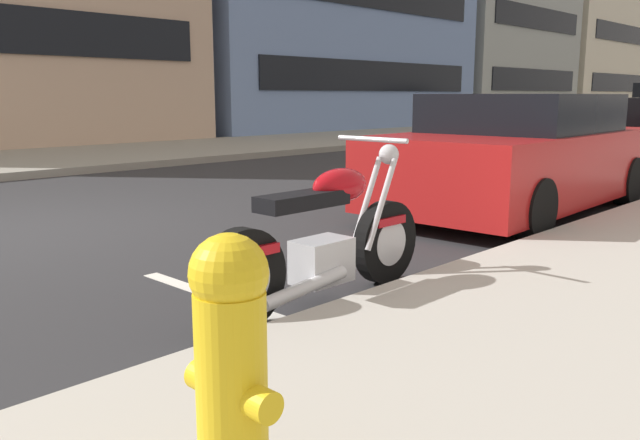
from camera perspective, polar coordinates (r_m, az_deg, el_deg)
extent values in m
plane|color=#28282B|center=(7.59, -24.66, -0.80)|extent=(260.00, 260.00, 0.00)
cube|color=gray|center=(20.11, 0.86, 7.03)|extent=(120.00, 5.00, 0.14)
cube|color=silver|center=(4.51, -7.16, -7.30)|extent=(0.12, 2.20, 0.01)
cylinder|color=black|center=(4.94, 5.74, -1.93)|extent=(0.63, 0.11, 0.63)
cylinder|color=silver|center=(4.94, 5.74, -1.93)|extent=(0.34, 0.12, 0.34)
cylinder|color=black|center=(3.97, -6.81, -5.14)|extent=(0.63, 0.11, 0.63)
cylinder|color=silver|center=(3.97, -6.81, -5.14)|extent=(0.34, 0.12, 0.34)
cube|color=silver|center=(4.43, 0.16, -3.57)|extent=(0.40, 0.26, 0.30)
cube|color=black|center=(4.22, -1.52, 1.73)|extent=(0.68, 0.22, 0.10)
ellipsoid|color=#B20C14|center=(4.47, 1.76, 3.01)|extent=(0.48, 0.24, 0.24)
cube|color=#B20C14|center=(3.96, -6.31, -2.61)|extent=(0.36, 0.18, 0.06)
cube|color=#B20C14|center=(4.89, 5.63, 0.00)|extent=(0.32, 0.16, 0.06)
cylinder|color=silver|center=(4.81, 4.07, 1.57)|extent=(0.34, 0.04, 0.65)
cylinder|color=silver|center=(4.73, 5.38, 1.38)|extent=(0.34, 0.04, 0.65)
cylinder|color=silver|center=(4.69, 4.56, 7.04)|extent=(0.04, 0.62, 0.04)
sphere|color=silver|center=(4.86, 6.03, 5.73)|extent=(0.15, 0.15, 0.15)
cylinder|color=silver|center=(4.16, -1.29, -5.90)|extent=(0.71, 0.09, 0.16)
cube|color=#AD1919|center=(8.30, 16.88, 4.59)|extent=(4.37, 2.03, 0.81)
cube|color=black|center=(8.32, 17.29, 8.92)|extent=(2.22, 1.80, 0.45)
cylinder|color=black|center=(9.97, 15.81, 4.14)|extent=(0.63, 0.24, 0.62)
cylinder|color=black|center=(9.36, 25.26, 3.10)|extent=(0.63, 0.24, 0.62)
cylinder|color=black|center=(7.54, 6.25, 2.45)|extent=(0.63, 0.24, 0.62)
cylinder|color=black|center=(6.70, 18.23, 0.92)|extent=(0.63, 0.24, 0.62)
cylinder|color=black|center=(12.16, 21.82, 4.91)|extent=(0.63, 0.24, 0.62)
cylinder|color=black|center=(31.29, 25.73, 7.90)|extent=(0.32, 0.78, 0.76)
cylinder|color=gold|center=(2.09, -7.67, -15.34)|extent=(0.22, 0.22, 0.69)
sphere|color=gold|center=(1.94, -7.97, -4.61)|extent=(0.24, 0.24, 0.24)
cylinder|color=gold|center=(2.17, -10.06, -13.30)|extent=(0.10, 0.08, 0.10)
cylinder|color=gold|center=(1.97, -5.06, -15.77)|extent=(0.10, 0.08, 0.10)
cube|color=black|center=(17.39, -23.89, 14.89)|extent=(8.94, 0.06, 1.10)
cube|color=#6B84B2|center=(28.66, -2.34, 17.65)|extent=(14.03, 9.03, 9.62)
cube|color=black|center=(25.39, 5.01, 12.41)|extent=(11.79, 0.06, 1.10)
cube|color=#939993|center=(39.07, 11.95, 15.86)|extent=(10.72, 9.60, 9.96)
cube|color=black|center=(36.56, 18.33, 11.53)|extent=(9.01, 0.06, 1.10)
cube|color=black|center=(36.76, 18.63, 16.34)|extent=(9.01, 0.06, 1.10)
cube|color=beige|center=(51.71, 19.51, 14.23)|extent=(15.44, 11.46, 10.02)
cube|color=black|center=(49.45, 25.47, 10.73)|extent=(12.97, 0.06, 1.10)
cube|color=black|center=(49.59, 25.77, 14.31)|extent=(12.97, 0.06, 1.10)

